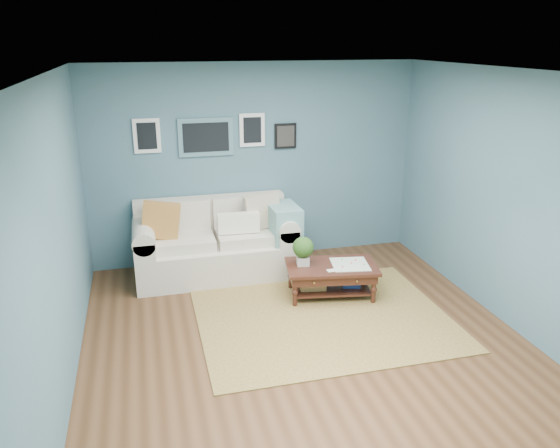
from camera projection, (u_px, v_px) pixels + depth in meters
name	position (u px, v px, depth m)	size (l,w,h in m)	color
room_shell	(307.00, 218.00, 5.20)	(5.00, 5.02, 2.70)	brown
area_rug	(323.00, 318.00, 6.12)	(2.76, 2.21, 0.01)	brown
loveseat	(221.00, 242.00, 7.18)	(2.11, 0.96, 1.08)	beige
coffee_table	(327.00, 270.00, 6.55)	(1.17, 0.80, 0.75)	#361910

